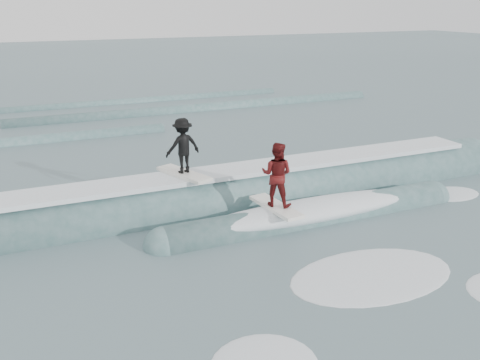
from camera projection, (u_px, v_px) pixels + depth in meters
name	position (u px, v px, depth m)	size (l,w,h in m)	color
ground	(278.00, 247.00, 13.87)	(160.00, 160.00, 0.00)	#425A61
breaking_wave	(240.00, 205.00, 16.63)	(22.16, 3.84, 2.12)	#3C6464
surfer_black	(183.00, 148.00, 15.68)	(1.21, 2.07, 1.74)	white
surfer_red	(277.00, 177.00, 14.69)	(1.11, 2.04, 1.91)	white
whitewater	(401.00, 272.00, 12.64)	(11.66, 6.75, 0.10)	white
far_swells	(104.00, 120.00, 28.67)	(36.71, 8.65, 0.80)	#3C6464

